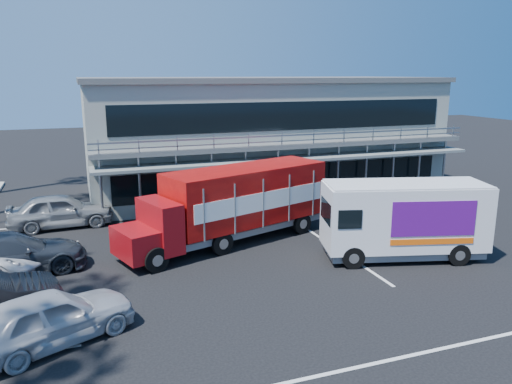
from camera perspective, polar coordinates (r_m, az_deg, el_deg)
name	(u,v)px	position (r m, az deg, el deg)	size (l,w,h in m)	color
ground	(320,274)	(19.65, 7.29, -9.27)	(120.00, 120.00, 0.00)	black
building	(260,134)	(33.28, 0.45, 6.69)	(22.40, 12.00, 7.30)	gray
red_truck	(234,202)	(22.57, -2.50, -1.18)	(10.27, 5.42, 3.39)	maroon
white_van	(404,219)	(21.46, 16.54, -2.95)	(6.93, 3.90, 3.21)	silver
parked_car_a	(51,318)	(15.67, -22.40, -13.13)	(1.89, 4.70, 1.60)	#ACAEB3
parked_car_d	(11,254)	(21.38, -26.25, -6.39)	(2.24, 5.52, 1.60)	#272D35
parked_car_e	(60,210)	(26.84, -21.44, -1.98)	(2.01, 5.00, 1.70)	gray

